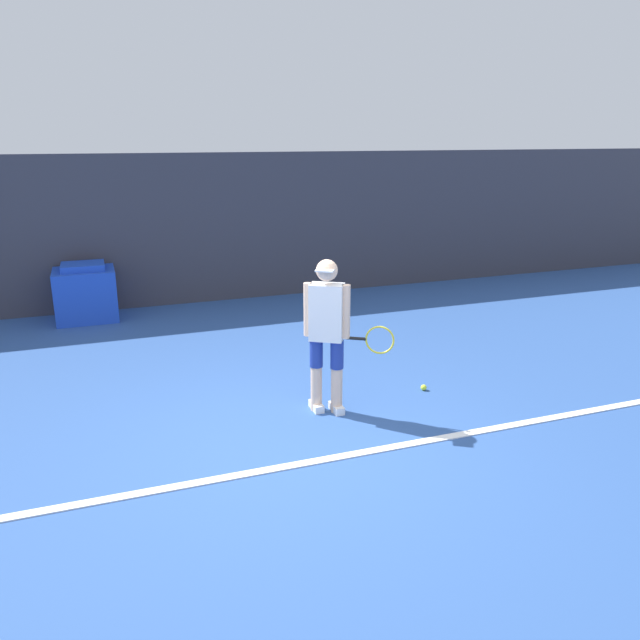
# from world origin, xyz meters

# --- Properties ---
(ground_plane) EXTENTS (24.00, 24.00, 0.00)m
(ground_plane) POSITION_xyz_m (0.00, 0.00, 0.00)
(ground_plane) COLOR #2D5193
(back_wall) EXTENTS (24.00, 0.10, 2.55)m
(back_wall) POSITION_xyz_m (0.00, 5.72, 1.27)
(back_wall) COLOR #383842
(back_wall) RESTS_ON ground_plane
(court_baseline) EXTENTS (21.60, 0.10, 0.01)m
(court_baseline) POSITION_xyz_m (0.00, -0.29, 0.01)
(court_baseline) COLOR white
(court_baseline) RESTS_ON ground_plane
(tennis_player) EXTENTS (0.81, 0.56, 1.64)m
(tennis_player) POSITION_xyz_m (0.60, 0.69, 0.91)
(tennis_player) COLOR beige
(tennis_player) RESTS_ON ground_plane
(tennis_ball) EXTENTS (0.07, 0.07, 0.07)m
(tennis_ball) POSITION_xyz_m (1.84, 0.83, 0.03)
(tennis_ball) COLOR #D1E533
(tennis_ball) RESTS_ON ground_plane
(covered_chair) EXTENTS (0.92, 0.80, 0.91)m
(covered_chair) POSITION_xyz_m (-1.77, 5.22, 0.43)
(covered_chair) COLOR blue
(covered_chair) RESTS_ON ground_plane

